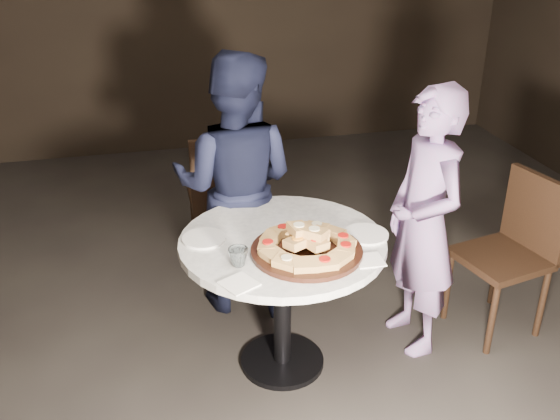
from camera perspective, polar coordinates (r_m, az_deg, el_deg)
The scene contains 13 objects.
floor at distance 3.30m, azimuth 1.32°, elevation -14.86°, with size 7.00×7.00×0.00m, color black.
table at distance 3.03m, azimuth 0.22°, elevation -4.97°, with size 1.20×1.20×0.74m.
serving_board at distance 2.84m, azimuth 2.45°, elevation -3.77°, with size 0.51×0.51×0.02m, color black.
focaccia_pile at distance 2.82m, azimuth 2.51°, elevation -2.92°, with size 0.46×0.45×0.12m.
plate_left at distance 2.97m, azimuth -6.96°, elevation -2.59°, with size 0.21×0.21×0.01m, color white.
plate_right at distance 3.02m, azimuth 7.86°, elevation -2.20°, with size 0.22×0.22×0.01m, color white.
water_glass at distance 2.74m, azimuth -3.84°, elevation -4.30°, with size 0.09×0.09×0.08m, color silver.
napkin_near at distance 2.62m, azimuth -3.77°, elevation -6.74°, with size 0.13×0.13×0.01m, color white.
napkin_far at distance 2.81m, azimuth 8.15°, elevation -4.57°, with size 0.12×0.12×0.01m, color white.
chair_far at distance 3.95m, azimuth -5.05°, elevation 1.69°, with size 0.44×0.46×0.94m.
chair_right at distance 3.62m, azimuth 20.71°, elevation -2.91°, with size 0.51×0.50×0.89m.
diner_navy at distance 3.50m, azimuth -4.12°, elevation 2.25°, with size 0.73×0.57×1.51m, color black.
diner_teal at distance 3.24m, azimuth 13.03°, elevation -1.21°, with size 0.52×0.34×1.43m, color #80669F.
Camera 1 is at (-0.66, -2.41, 2.16)m, focal length 40.00 mm.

